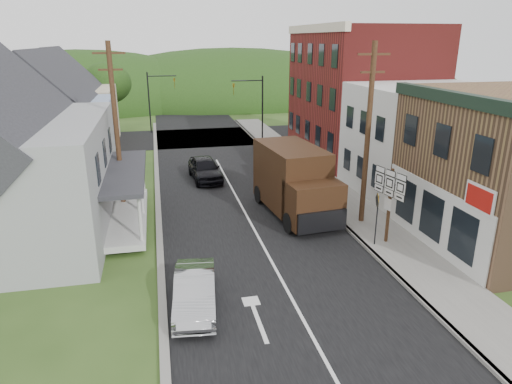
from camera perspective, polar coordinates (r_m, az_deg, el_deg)
ground at (r=19.53m, az=2.15°, el=-9.07°), size 120.00×120.00×0.00m
road at (r=28.57m, az=-2.84°, el=0.06°), size 9.00×90.00×0.02m
cross_road at (r=44.88m, az=-6.51°, el=6.81°), size 60.00×9.00×0.02m
sidewalk_right at (r=28.26m, az=9.73°, el=-0.24°), size 2.80×55.00×0.15m
curb_right at (r=27.80m, az=7.14°, el=-0.43°), size 0.20×55.00×0.15m
curb_left at (r=26.32m, az=-12.13°, el=-1.85°), size 0.30×55.00×0.12m
storefront_white at (r=29.46m, az=20.29°, el=6.05°), size 8.00×7.00×6.50m
storefront_red at (r=37.43m, az=12.81°, el=11.90°), size 8.00×12.00×10.00m
house_blue at (r=34.79m, az=-23.37°, el=8.20°), size 7.14×8.16×7.28m
house_cream at (r=43.65m, az=-21.97°, el=10.19°), size 7.14×8.16×7.28m
utility_pole_right at (r=23.00m, az=13.80°, el=7.00°), size 1.60×0.26×9.00m
utility_pole_left at (r=25.21m, az=-17.08°, el=7.70°), size 1.60×0.26×9.00m
traffic_signal_right at (r=41.51m, az=-0.15°, el=11.24°), size 2.87×0.20×6.00m
traffic_signal_left at (r=47.53m, az=-12.42°, el=11.75°), size 2.87×0.20×6.00m
tree_left_d at (r=49.13m, az=-18.14°, el=12.81°), size 4.80×4.80×6.94m
forested_ridge at (r=72.44m, az=-8.94°, el=11.17°), size 90.00×30.00×16.00m
silver_sedan at (r=16.48m, az=-7.64°, el=-12.25°), size 1.82×4.15×1.32m
dark_sedan at (r=30.90m, az=-6.40°, el=2.90°), size 2.19×4.67×1.55m
delivery_van at (r=24.36m, az=4.89°, el=1.29°), size 3.31×6.79×3.66m
route_sign_cluster at (r=21.29m, az=16.33°, el=-0.39°), size 0.48×1.97×3.50m
warning_sign at (r=21.08m, az=14.87°, el=-2.36°), size 0.21×0.67×2.51m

